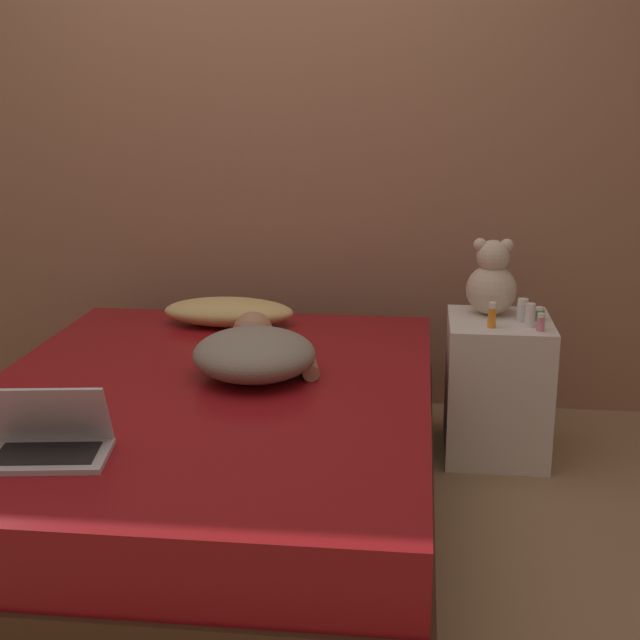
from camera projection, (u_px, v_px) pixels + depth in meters
ground_plane at (209, 521)px, 3.16m from camera, size 12.00×12.00×0.00m
wall_back at (267, 128)px, 4.09m from camera, size 8.00×0.06×2.60m
bed at (207, 456)px, 3.10m from camera, size 1.57×2.09×0.50m
nightstand at (497, 387)px, 3.68m from camera, size 0.41×0.46×0.58m
pillow at (229, 312)px, 3.79m from camera, size 0.56×0.28×0.12m
person_lying at (255, 352)px, 3.16m from camera, size 0.52×0.65×0.16m
laptop at (48, 440)px, 2.47m from camera, size 0.36×0.27×0.21m
teddy_bear at (492, 282)px, 3.66m from camera, size 0.21×0.21×0.32m
bottle_pink at (541, 322)px, 3.43m from camera, size 0.03×0.03×0.07m
bottle_green at (539, 314)px, 3.59m from camera, size 0.04×0.04×0.06m
bottle_clear at (523, 310)px, 3.56m from camera, size 0.05×0.05×0.09m
bottle_white at (530, 316)px, 3.49m from camera, size 0.04×0.04×0.09m
bottle_orange at (492, 315)px, 3.48m from camera, size 0.03×0.03×0.10m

